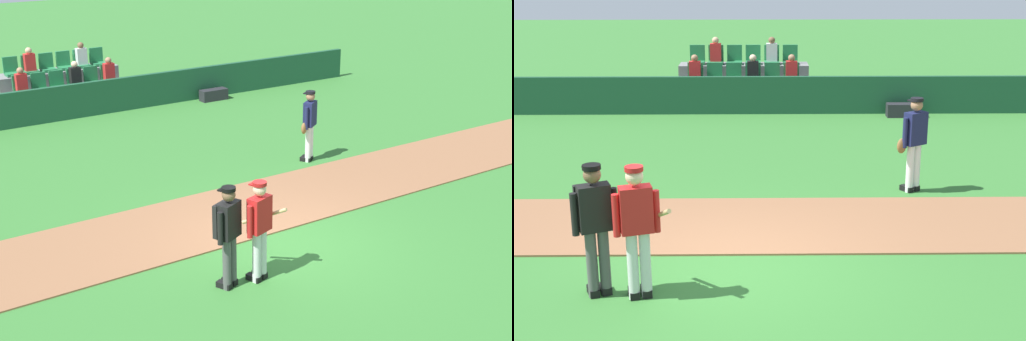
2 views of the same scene
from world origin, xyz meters
The scene contains 8 objects.
ground_plane centered at (0.00, 0.00, 0.00)m, with size 80.00×80.00×0.00m, color #33702D.
infield_dirt_path centered at (0.00, 1.71, 0.01)m, with size 28.00×2.53×0.03m, color brown.
dugout_fence centered at (0.00, 10.29, 0.51)m, with size 20.00×0.16×1.03m, color #19472D.
stadium_bleachers centered at (0.00, 11.74, 0.51)m, with size 3.90×2.10×1.90m.
batter_red_jersey centered at (-1.08, -0.88, 0.97)m, with size 0.74×0.69×1.76m.
umpire_home_plate centered at (-1.63, -0.79, 1.00)m, with size 0.54×0.43×1.76m.
runner_navy_jersey centered at (3.26, 3.41, 0.96)m, with size 0.63×0.44×1.76m.
equipment_bag centered at (4.34, 9.84, 0.18)m, with size 0.90×0.36×0.36m, color #232328.
Camera 1 is at (-6.92, -9.53, 5.79)m, focal length 49.45 mm.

